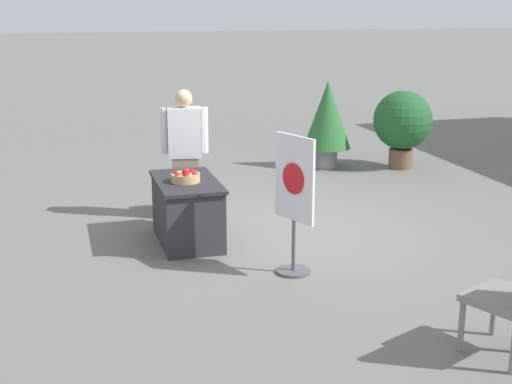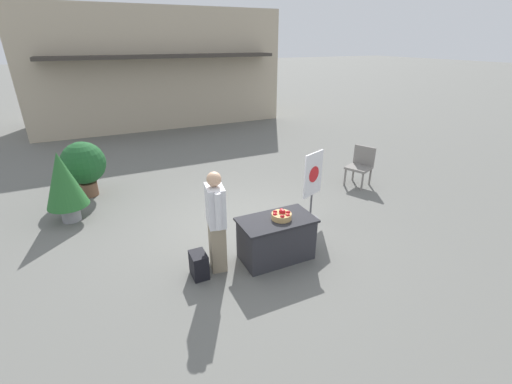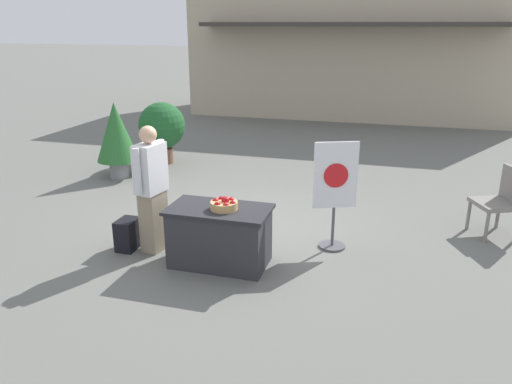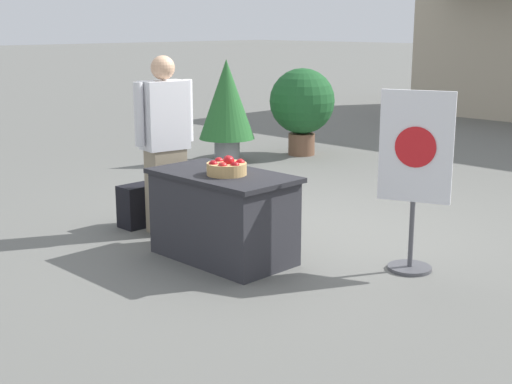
{
  "view_description": "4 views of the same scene",
  "coord_description": "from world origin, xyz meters",
  "px_view_note": "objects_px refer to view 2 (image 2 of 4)",
  "views": [
    {
      "loc": [
        8.1,
        -2.55,
        2.77
      ],
      "look_at": [
        0.55,
        -0.41,
        0.67
      ],
      "focal_mm": 50.0,
      "sensor_mm": 36.0,
      "label": 1
    },
    {
      "loc": [
        -2.32,
        -5.48,
        3.47
      ],
      "look_at": [
        0.05,
        -0.51,
        1.01
      ],
      "focal_mm": 24.0,
      "sensor_mm": 36.0,
      "label": 2
    },
    {
      "loc": [
        2.14,
        -6.52,
        2.9
      ],
      "look_at": [
        0.44,
        -0.58,
        0.81
      ],
      "focal_mm": 35.0,
      "sensor_mm": 36.0,
      "label": 3
    },
    {
      "loc": [
        4.46,
        -5.08,
        1.97
      ],
      "look_at": [
        0.35,
        -0.96,
        0.6
      ],
      "focal_mm": 50.0,
      "sensor_mm": 36.0,
      "label": 4
    }
  ],
  "objects_px": {
    "display_table": "(276,238)",
    "patio_chair": "(361,164)",
    "potted_plant_far_right": "(84,164)",
    "apple_basket": "(282,215)",
    "person_visitor": "(216,221)",
    "potted_plant_far_left": "(63,182)",
    "poster_board": "(312,184)",
    "backpack": "(199,265)"
  },
  "relations": [
    {
      "from": "display_table",
      "to": "patio_chair",
      "type": "xyz_separation_m",
      "value": [
        3.55,
        1.98,
        0.18
      ]
    },
    {
      "from": "display_table",
      "to": "potted_plant_far_right",
      "type": "relative_size",
      "value": 0.95
    },
    {
      "from": "display_table",
      "to": "potted_plant_far_right",
      "type": "bearing_deg",
      "value": 123.89
    },
    {
      "from": "apple_basket",
      "to": "display_table",
      "type": "bearing_deg",
      "value": 162.65
    },
    {
      "from": "patio_chair",
      "to": "person_visitor",
      "type": "bearing_deg",
      "value": -1.97
    },
    {
      "from": "apple_basket",
      "to": "potted_plant_far_left",
      "type": "xyz_separation_m",
      "value": [
        -3.29,
        3.04,
        0.05
      ]
    },
    {
      "from": "apple_basket",
      "to": "potted_plant_far_right",
      "type": "distance_m",
      "value": 5.16
    },
    {
      "from": "person_visitor",
      "to": "poster_board",
      "type": "xyz_separation_m",
      "value": [
        2.29,
        0.72,
        -0.05
      ]
    },
    {
      "from": "apple_basket",
      "to": "potted_plant_far_left",
      "type": "bearing_deg",
      "value": 137.33
    },
    {
      "from": "backpack",
      "to": "person_visitor",
      "type": "bearing_deg",
      "value": 15.09
    },
    {
      "from": "display_table",
      "to": "poster_board",
      "type": "distance_m",
      "value": 1.63
    },
    {
      "from": "apple_basket",
      "to": "backpack",
      "type": "relative_size",
      "value": 0.79
    },
    {
      "from": "person_visitor",
      "to": "potted_plant_far_left",
      "type": "xyz_separation_m",
      "value": [
        -2.22,
        2.85,
        0.01
      ]
    },
    {
      "from": "person_visitor",
      "to": "potted_plant_far_right",
      "type": "xyz_separation_m",
      "value": [
        -1.85,
        4.06,
        -0.07
      ]
    },
    {
      "from": "person_visitor",
      "to": "patio_chair",
      "type": "bearing_deg",
      "value": 31.31
    },
    {
      "from": "poster_board",
      "to": "potted_plant_far_left",
      "type": "distance_m",
      "value": 4.99
    },
    {
      "from": "person_visitor",
      "to": "backpack",
      "type": "height_order",
      "value": "person_visitor"
    },
    {
      "from": "apple_basket",
      "to": "backpack",
      "type": "height_order",
      "value": "apple_basket"
    },
    {
      "from": "poster_board",
      "to": "patio_chair",
      "type": "relative_size",
      "value": 1.49
    },
    {
      "from": "poster_board",
      "to": "potted_plant_far_right",
      "type": "xyz_separation_m",
      "value": [
        -4.14,
        3.35,
        -0.02
      ]
    },
    {
      "from": "backpack",
      "to": "patio_chair",
      "type": "height_order",
      "value": "patio_chair"
    },
    {
      "from": "potted_plant_far_left",
      "to": "backpack",
      "type": "bearing_deg",
      "value": -57.56
    },
    {
      "from": "apple_basket",
      "to": "backpack",
      "type": "bearing_deg",
      "value": 176.21
    },
    {
      "from": "poster_board",
      "to": "potted_plant_far_right",
      "type": "relative_size",
      "value": 1.11
    },
    {
      "from": "apple_basket",
      "to": "poster_board",
      "type": "distance_m",
      "value": 1.52
    },
    {
      "from": "potted_plant_far_left",
      "to": "poster_board",
      "type": "bearing_deg",
      "value": -25.23
    },
    {
      "from": "display_table",
      "to": "apple_basket",
      "type": "distance_m",
      "value": 0.45
    },
    {
      "from": "display_table",
      "to": "poster_board",
      "type": "bearing_deg",
      "value": 34.17
    },
    {
      "from": "poster_board",
      "to": "patio_chair",
      "type": "distance_m",
      "value": 2.51
    },
    {
      "from": "display_table",
      "to": "patio_chair",
      "type": "height_order",
      "value": "patio_chair"
    },
    {
      "from": "patio_chair",
      "to": "potted_plant_far_left",
      "type": "height_order",
      "value": "potted_plant_far_left"
    },
    {
      "from": "display_table",
      "to": "poster_board",
      "type": "height_order",
      "value": "poster_board"
    },
    {
      "from": "poster_board",
      "to": "display_table",
      "type": "bearing_deg",
      "value": -77.69
    },
    {
      "from": "display_table",
      "to": "poster_board",
      "type": "relative_size",
      "value": 0.86
    },
    {
      "from": "apple_basket",
      "to": "person_visitor",
      "type": "height_order",
      "value": "person_visitor"
    },
    {
      "from": "potted_plant_far_right",
      "to": "display_table",
      "type": "bearing_deg",
      "value": -56.11
    },
    {
      "from": "potted_plant_far_left",
      "to": "potted_plant_far_right",
      "type": "relative_size",
      "value": 1.12
    },
    {
      "from": "display_table",
      "to": "apple_basket",
      "type": "relative_size",
      "value": 3.8
    },
    {
      "from": "display_table",
      "to": "apple_basket",
      "type": "height_order",
      "value": "apple_basket"
    },
    {
      "from": "display_table",
      "to": "potted_plant_far_right",
      "type": "height_order",
      "value": "potted_plant_far_right"
    },
    {
      "from": "poster_board",
      "to": "patio_chair",
      "type": "bearing_deg",
      "value": 94.22
    },
    {
      "from": "person_visitor",
      "to": "potted_plant_far_right",
      "type": "bearing_deg",
      "value": 123.97
    }
  ]
}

